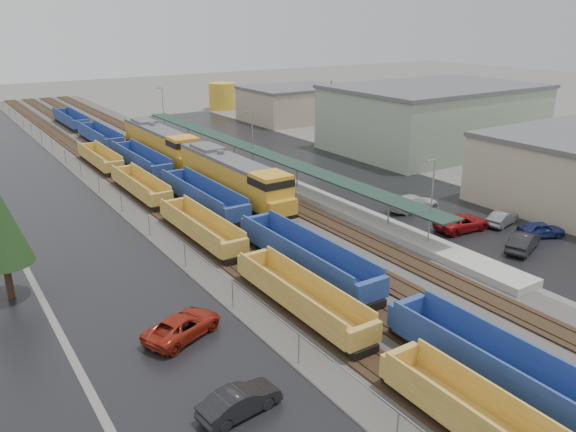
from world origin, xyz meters
The scene contains 21 objects.
ballast_strip centered at (0.00, 60.00, 0.04)m, with size 20.00×160.00×0.08m, color #302D2B.
trackbed centered at (0.00, 60.00, 0.16)m, with size 14.60×160.00×0.22m.
west_parking_lot centered at (-15.00, 60.00, 0.01)m, with size 10.00×160.00×0.02m, color black.
east_commuter_lot centered at (19.00, 50.00, 0.01)m, with size 16.00×100.00×0.02m, color black.
station_platform centered at (9.50, 50.01, 0.73)m, with size 3.00×80.00×8.00m.
chainlink_fence centered at (-9.50, 58.44, 1.61)m, with size 0.08×160.04×2.02m.
industrial_buildings centered at (37.76, 45.85, 4.25)m, with size 32.52×75.30×9.50m.
distant_hills centered at (44.79, 210.68, 0.00)m, with size 301.00×140.00×25.20m.
tree_east centered at (28.00, 58.00, 6.47)m, with size 4.40×4.40×10.00m.
locomotive_lead centered at (2.00, 41.17, 2.59)m, with size 3.29×21.66×4.90m.
locomotive_trail centered at (2.00, 62.17, 2.59)m, with size 3.29×21.66×4.90m.
well_string_yellow centered at (-6.00, 24.67, 1.12)m, with size 2.49×91.96×2.20m.
well_string_blue centered at (-2.00, 40.70, 1.23)m, with size 2.81×128.39×2.50m.
storage_tank centered at (30.86, 100.31, 2.82)m, with size 5.64×5.64×5.64m, color gold.
parked_car_west_b centered at (-14.39, 10.09, 0.73)m, with size 4.40×1.54×1.45m, color black.
parked_car_west_c centered at (-13.86, 18.43, 0.74)m, with size 5.34×2.46×1.48m, color maroon.
parked_car_east_a centered at (15.97, 15.21, 0.80)m, with size 4.86×1.69×1.60m, color black.
parked_car_east_b centered at (15.51, 21.40, 0.76)m, with size 5.46×2.52×1.52m, color maroon.
parked_car_east_c centered at (15.90, 27.98, 0.82)m, with size 5.64×2.29×1.64m, color silver.
parked_car_east_d centered at (20.14, 16.27, 0.72)m, with size 4.23×1.70×1.44m, color navy.
parked_car_east_e centered at (19.88, 20.19, 0.69)m, with size 4.16×1.45×1.37m, color slate.
Camera 1 is at (-25.25, -10.74, 18.84)m, focal length 35.00 mm.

